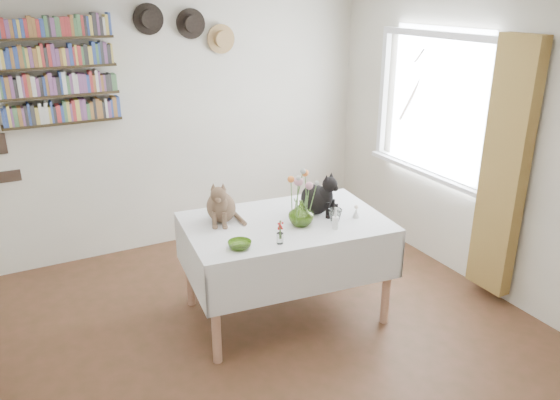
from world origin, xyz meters
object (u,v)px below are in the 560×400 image
flower_vase (301,213)px  black_cat (315,192)px  dining_table (285,245)px  tabby_cat (221,199)px  bookshelf_unit (56,71)px

flower_vase → black_cat: bearing=36.9°
dining_table → tabby_cat: tabby_cat is taller
tabby_cat → black_cat: (0.73, -0.19, 0.00)m
tabby_cat → black_cat: size_ratio=1.00×
black_cat → tabby_cat: bearing=138.2°
black_cat → flower_vase: black_cat is taller
dining_table → tabby_cat: (-0.44, 0.23, 0.38)m
dining_table → flower_vase: (0.07, -0.13, 0.30)m
flower_vase → bookshelf_unit: (-1.39, 1.82, 0.92)m
dining_table → black_cat: (0.29, 0.04, 0.38)m
black_cat → flower_vase: bearing=-170.4°
dining_table → bookshelf_unit: 2.48m
black_cat → bookshelf_unit: bookshelf_unit is taller
tabby_cat → black_cat: same height
flower_vase → dining_table: bearing=117.7°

